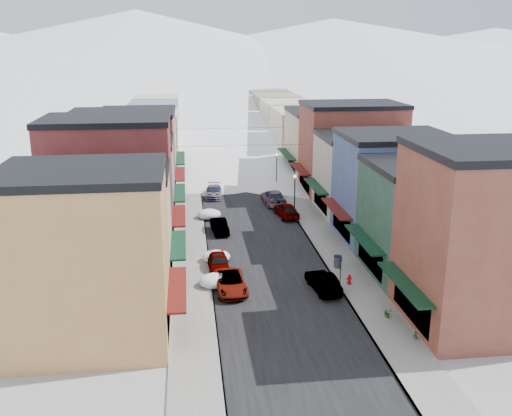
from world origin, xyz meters
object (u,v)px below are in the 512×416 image
object	(u,v)px
car_dark_hatch	(220,226)
streetlamp_near	(295,189)
car_white_suv	(231,283)
car_silver_sedan	(218,262)
fire_hydrant	(349,279)
trash_can	(337,262)
car_green_sedan	(323,282)

from	to	relation	value
car_dark_hatch	streetlamp_near	bearing A→B (deg)	25.88
car_white_suv	car_dark_hatch	bearing A→B (deg)	87.05
car_silver_sedan	fire_hydrant	xyz separation A→B (m)	(10.24, -4.44, -0.22)
car_white_suv	trash_can	world-z (taller)	car_white_suv
car_silver_sedan	trash_can	size ratio (longest dim) A/B	4.08
car_white_suv	trash_can	size ratio (longest dim) A/B	4.72
car_white_suv	trash_can	distance (m)	10.03
car_green_sedan	streetlamp_near	bearing A→B (deg)	-101.64
fire_hydrant	streetlamp_near	size ratio (longest dim) A/B	0.18
car_dark_hatch	car_silver_sedan	bearing A→B (deg)	-99.80
car_green_sedan	streetlamp_near	size ratio (longest dim) A/B	1.02
car_green_sedan	trash_can	distance (m)	4.75
car_dark_hatch	car_green_sedan	size ratio (longest dim) A/B	0.92
car_green_sedan	car_white_suv	bearing A→B (deg)	-13.88
car_white_suv	trash_can	xyz separation A→B (m)	(9.46, 3.34, -0.01)
car_white_suv	streetlamp_near	size ratio (longest dim) A/B	1.14
car_silver_sedan	streetlamp_near	size ratio (longest dim) A/B	0.99
car_dark_hatch	car_green_sedan	bearing A→B (deg)	-70.31
streetlamp_near	car_silver_sedan	bearing A→B (deg)	-121.68
car_dark_hatch	car_green_sedan	distance (m)	16.75
trash_can	car_silver_sedan	bearing A→B (deg)	174.58
car_silver_sedan	trash_can	world-z (taller)	car_silver_sedan
car_silver_sedan	car_green_sedan	size ratio (longest dim) A/B	0.97
car_silver_sedan	fire_hydrant	world-z (taller)	car_silver_sedan
car_green_sedan	fire_hydrant	xyz separation A→B (m)	(2.33, 0.71, -0.22)
car_silver_sedan	car_green_sedan	xyz separation A→B (m)	(7.90, -5.15, 0.00)
car_dark_hatch	trash_can	distance (m)	14.45
car_dark_hatch	streetlamp_near	xyz separation A→B (m)	(8.79, 5.41, 2.26)
car_dark_hatch	fire_hydrant	distance (m)	17.29
car_white_suv	fire_hydrant	bearing A→B (deg)	-3.71
car_green_sedan	trash_can	world-z (taller)	car_green_sedan
car_dark_hatch	streetlamp_near	size ratio (longest dim) A/B	0.94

